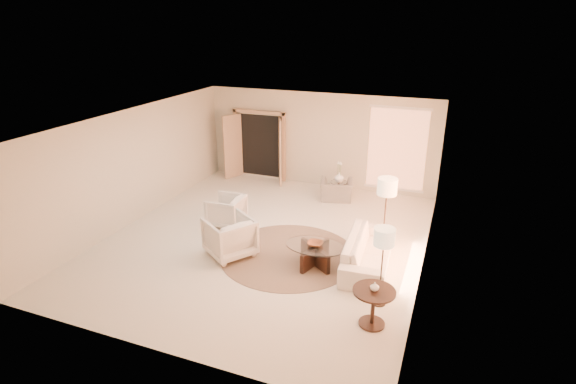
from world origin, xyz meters
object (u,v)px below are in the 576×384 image
(sofa, at_px, (368,251))
(floor_lamp_near, at_px, (387,190))
(armchair_right, at_px, (230,235))
(end_vase, at_px, (375,287))
(end_table, at_px, (373,301))
(side_vase, at_px, (339,177))
(floor_lamp_far, at_px, (384,240))
(accent_chair, at_px, (336,187))
(coffee_table, at_px, (315,253))
(bowl, at_px, (315,244))
(side_table, at_px, (339,189))
(armchair_left, at_px, (226,209))

(sofa, bearing_deg, floor_lamp_near, -18.17)
(sofa, distance_m, floor_lamp_near, 1.33)
(armchair_right, bearing_deg, end_vase, 103.42)
(end_table, height_order, side_vase, side_vase)
(armchair_right, distance_m, floor_lamp_far, 3.49)
(accent_chair, distance_m, coffee_table, 3.69)
(armchair_right, bearing_deg, floor_lamp_far, 113.53)
(floor_lamp_near, bearing_deg, bowl, -138.13)
(sofa, height_order, side_vase, side_vase)
(sofa, bearing_deg, armchair_right, 98.65)
(floor_lamp_near, distance_m, side_vase, 3.14)
(end_vase, bearing_deg, bowl, 134.79)
(side_table, xyz_separation_m, side_vase, (0.00, 0.00, 0.35))
(armchair_left, distance_m, floor_lamp_near, 3.99)
(accent_chair, xyz_separation_m, floor_lamp_far, (2.04, -4.51, 0.89))
(sofa, bearing_deg, coffee_table, 107.39)
(side_table, bearing_deg, side_vase, 0.00)
(armchair_left, bearing_deg, armchair_right, 28.84)
(floor_lamp_far, xyz_separation_m, side_vase, (-1.96, 4.48, -0.58))
(coffee_table, xyz_separation_m, floor_lamp_far, (1.49, -0.86, 0.98))
(side_vase, bearing_deg, armchair_left, -130.58)
(coffee_table, height_order, side_table, side_table)
(end_table, bearing_deg, floor_lamp_near, 96.34)
(accent_chair, bearing_deg, end_vase, 97.63)
(side_table, height_order, floor_lamp_far, floor_lamp_far)
(floor_lamp_far, bearing_deg, side_vase, 113.67)
(floor_lamp_near, relative_size, bowl, 5.39)
(floor_lamp_near, distance_m, bowl, 1.88)
(accent_chair, bearing_deg, armchair_right, 57.54)
(armchair_left, bearing_deg, side_table, 136.97)
(sofa, bearing_deg, end_table, -169.89)
(accent_chair, relative_size, floor_lamp_far, 0.59)
(sofa, xyz_separation_m, side_vase, (-1.50, 3.22, 0.36))
(side_vase, bearing_deg, end_vase, -69.01)
(armchair_left, relative_size, bowl, 2.59)
(armchair_left, xyz_separation_m, accent_chair, (2.10, 2.56, -0.03))
(coffee_table, xyz_separation_m, floor_lamp_near, (1.20, 1.08, 1.17))
(end_table, bearing_deg, floor_lamp_far, 90.00)
(armchair_right, distance_m, bowl, 1.86)
(armchair_left, distance_m, coffee_table, 2.86)
(floor_lamp_near, bearing_deg, floor_lamp_far, -81.60)
(floor_lamp_near, bearing_deg, sofa, -104.53)
(end_table, relative_size, side_table, 1.28)
(armchair_right, xyz_separation_m, bowl, (1.85, 0.23, 0.02))
(accent_chair, distance_m, floor_lamp_far, 5.03)
(side_table, relative_size, bowl, 1.74)
(side_table, bearing_deg, floor_lamp_far, -66.33)
(armchair_left, bearing_deg, sofa, 76.93)
(coffee_table, distance_m, end_vase, 2.16)
(coffee_table, relative_size, side_vase, 5.73)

